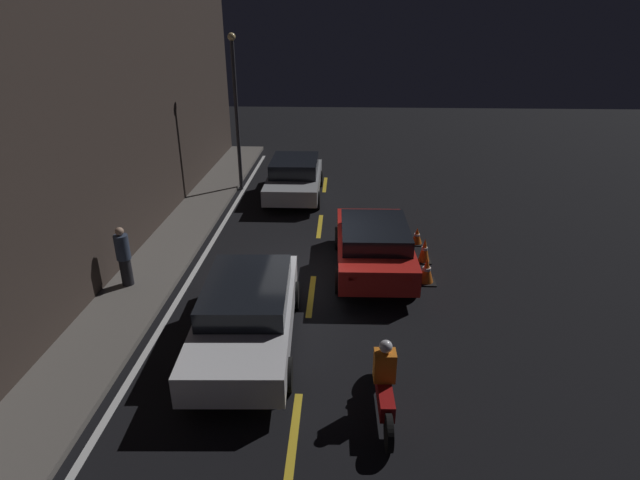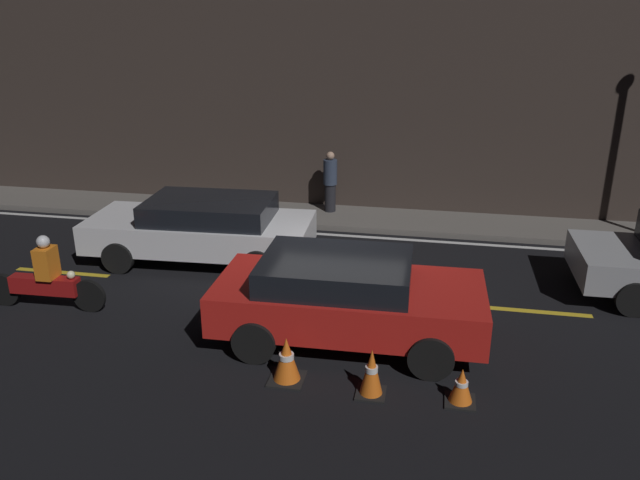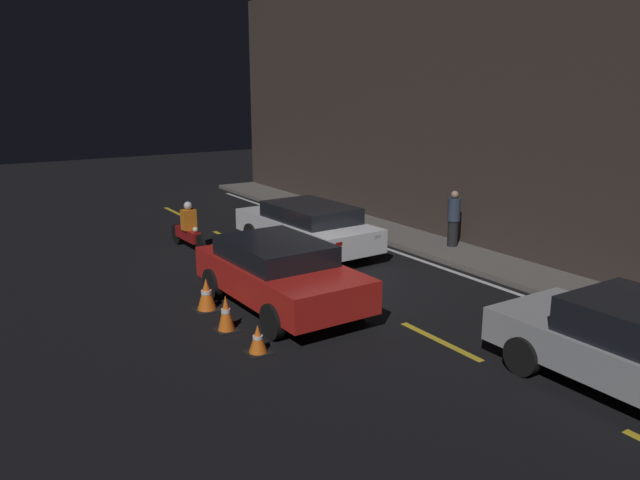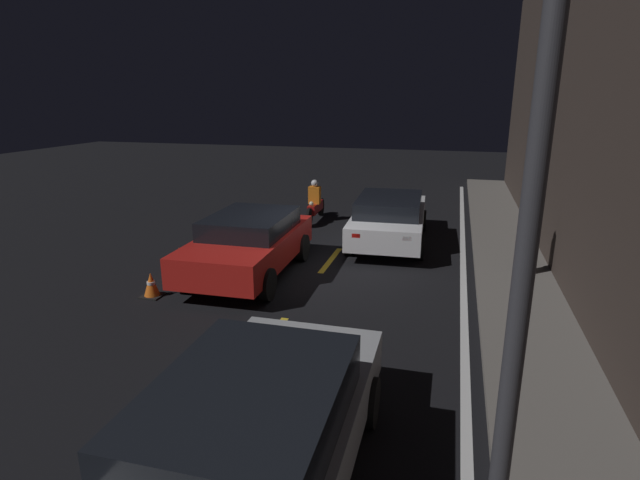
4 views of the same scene
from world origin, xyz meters
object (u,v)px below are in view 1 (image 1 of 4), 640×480
(motorcycle, at_px, (384,384))
(street_lamp, at_px, (236,106))
(pedestrian, at_px, (124,256))
(traffic_cone_near, at_px, (426,271))
(taxi_red, at_px, (374,244))
(traffic_cone_mid, at_px, (424,250))
(traffic_cone_far, at_px, (417,236))
(hatchback_silver, at_px, (295,177))
(sedan_white, at_px, (247,311))

(motorcycle, bearing_deg, street_lamp, 19.72)
(motorcycle, bearing_deg, pedestrian, 54.94)
(motorcycle, relative_size, street_lamp, 0.38)
(pedestrian, bearing_deg, traffic_cone_near, -84.65)
(taxi_red, height_order, traffic_cone_mid, taxi_red)
(pedestrian, bearing_deg, traffic_cone_far, -67.59)
(traffic_cone_far, bearing_deg, traffic_cone_near, 178.10)
(traffic_cone_near, height_order, street_lamp, street_lamp)
(taxi_red, xyz_separation_m, pedestrian, (-1.33, 6.12, 0.15))
(traffic_cone_near, bearing_deg, street_lamp, 39.75)
(traffic_cone_mid, distance_m, pedestrian, 7.82)
(traffic_cone_mid, bearing_deg, taxi_red, 111.70)
(hatchback_silver, distance_m, street_lamp, 3.38)
(traffic_cone_near, xyz_separation_m, pedestrian, (-0.70, 7.44, 0.57))
(traffic_cone_far, distance_m, street_lamp, 8.55)
(pedestrian, bearing_deg, taxi_red, -77.72)
(traffic_cone_mid, bearing_deg, street_lamp, 45.37)
(street_lamp, bearing_deg, pedestrian, 171.13)
(street_lamp, bearing_deg, traffic_cone_near, -140.25)
(motorcycle, distance_m, street_lamp, 13.25)
(traffic_cone_far, bearing_deg, hatchback_silver, 43.04)
(hatchback_silver, distance_m, pedestrian, 8.21)
(motorcycle, bearing_deg, sedan_white, 52.72)
(traffic_cone_near, xyz_separation_m, street_lamp, (7.42, 6.17, 2.91))
(taxi_red, xyz_separation_m, hatchback_silver, (6.12, 2.66, -0.01))
(hatchback_silver, distance_m, traffic_cone_far, 5.97)
(sedan_white, relative_size, taxi_red, 1.11)
(street_lamp, bearing_deg, sedan_white, -168.29)
(sedan_white, distance_m, traffic_cone_near, 4.93)
(traffic_cone_mid, bearing_deg, sedan_white, 133.51)
(street_lamp, bearing_deg, traffic_cone_mid, -134.63)
(traffic_cone_near, distance_m, pedestrian, 7.49)
(traffic_cone_near, relative_size, traffic_cone_far, 1.31)
(pedestrian, bearing_deg, traffic_cone_mid, -75.85)
(traffic_cone_mid, xyz_separation_m, street_lamp, (6.21, 6.29, 2.90))
(hatchback_silver, relative_size, traffic_cone_near, 6.49)
(taxi_red, height_order, traffic_cone_near, taxi_red)
(sedan_white, relative_size, hatchback_silver, 1.06)
(sedan_white, bearing_deg, hatchback_silver, 176.92)
(hatchback_silver, height_order, traffic_cone_far, hatchback_silver)
(sedan_white, height_order, taxi_red, taxi_red)
(hatchback_silver, xyz_separation_m, traffic_cone_mid, (-5.54, -4.10, -0.41))
(traffic_cone_near, distance_m, traffic_cone_far, 2.41)
(sedan_white, xyz_separation_m, hatchback_silver, (9.51, -0.08, 0.02))
(hatchback_silver, xyz_separation_m, street_lamp, (0.67, 2.19, 2.49))
(traffic_cone_mid, distance_m, traffic_cone_far, 1.20)
(sedan_white, distance_m, taxi_red, 4.36)
(traffic_cone_mid, height_order, pedestrian, pedestrian)
(hatchback_silver, height_order, motorcycle, hatchback_silver)
(sedan_white, xyz_separation_m, traffic_cone_mid, (3.97, -4.18, -0.39))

